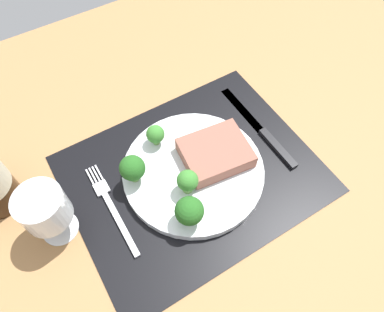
{
  "coord_description": "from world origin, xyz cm",
  "views": [
    {
      "loc": [
        -16.89,
        -27.19,
        56.74
      ],
      "look_at": [
        1.21,
        2.42,
        1.9
      ],
      "focal_mm": 33.17,
      "sensor_mm": 36.0,
      "label": 1
    }
  ],
  "objects_px": {
    "steak": "(216,154)",
    "fork": "(112,207)",
    "plate": "(193,171)",
    "knife": "(264,132)",
    "wine_glass": "(45,210)"
  },
  "relations": [
    {
      "from": "steak",
      "to": "plate",
      "type": "bearing_deg",
      "value": 177.72
    },
    {
      "from": "wine_glass",
      "to": "plate",
      "type": "bearing_deg",
      "value": -6.12
    },
    {
      "from": "fork",
      "to": "wine_glass",
      "type": "distance_m",
      "value": 0.12
    },
    {
      "from": "steak",
      "to": "knife",
      "type": "height_order",
      "value": "steak"
    },
    {
      "from": "plate",
      "to": "knife",
      "type": "xyz_separation_m",
      "value": [
        0.17,
        0.01,
        -0.0
      ]
    },
    {
      "from": "knife",
      "to": "wine_glass",
      "type": "distance_m",
      "value": 0.42
    },
    {
      "from": "plate",
      "to": "steak",
      "type": "relative_size",
      "value": 2.18
    },
    {
      "from": "fork",
      "to": "steak",
      "type": "bearing_deg",
      "value": -1.81
    },
    {
      "from": "fork",
      "to": "wine_glass",
      "type": "height_order",
      "value": "wine_glass"
    },
    {
      "from": "plate",
      "to": "wine_glass",
      "type": "relative_size",
      "value": 2.24
    },
    {
      "from": "steak",
      "to": "fork",
      "type": "xyz_separation_m",
      "value": [
        -0.2,
        0.02,
        -0.03
      ]
    },
    {
      "from": "wine_glass",
      "to": "steak",
      "type": "bearing_deg",
      "value": -5.51
    },
    {
      "from": "steak",
      "to": "wine_glass",
      "type": "height_order",
      "value": "wine_glass"
    },
    {
      "from": "plate",
      "to": "fork",
      "type": "distance_m",
      "value": 0.16
    },
    {
      "from": "steak",
      "to": "fork",
      "type": "relative_size",
      "value": 0.61
    }
  ]
}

